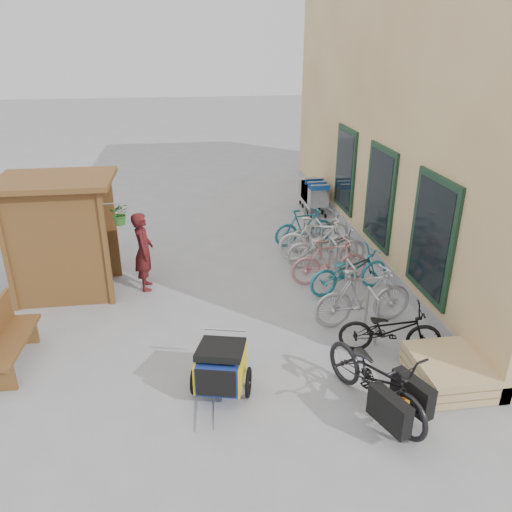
{
  "coord_description": "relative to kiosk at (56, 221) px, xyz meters",
  "views": [
    {
      "loc": [
        -0.72,
        -7.1,
        4.79
      ],
      "look_at": [
        0.5,
        1.5,
        1.0
      ],
      "focal_mm": 35.0,
      "sensor_mm": 36.0,
      "label": 1
    }
  ],
  "objects": [
    {
      "name": "building",
      "position": [
        9.77,
        2.03,
        1.94
      ],
      "size": [
        6.07,
        13.0,
        7.0
      ],
      "color": "#DBC07E",
      "rests_on": "ground"
    },
    {
      "name": "bike_4",
      "position": [
        5.6,
        0.5,
        -1.07
      ],
      "size": [
        1.83,
        0.65,
        0.96
      ],
      "primitive_type": "imported",
      "rotation": [
        0.0,
        0.0,
        1.58
      ],
      "color": "#A2A3A7",
      "rests_on": "ground"
    },
    {
      "name": "bike_2",
      "position": [
        5.72,
        -0.78,
        -1.08
      ],
      "size": [
        1.88,
        1.02,
        0.94
      ],
      "primitive_type": "imported",
      "rotation": [
        0.0,
        0.0,
        1.81
      ],
      "color": "teal",
      "rests_on": "ground"
    },
    {
      "name": "bike_1",
      "position": [
        5.57,
        -2.04,
        -0.99
      ],
      "size": [
        1.9,
        0.7,
        1.12
      ],
      "primitive_type": "imported",
      "rotation": [
        0.0,
        0.0,
        1.67
      ],
      "color": "#A2A3A7",
      "rests_on": "ground"
    },
    {
      "name": "bike_7",
      "position": [
        5.4,
        1.86,
        -1.08
      ],
      "size": [
        1.63,
        0.74,
        0.95
      ],
      "primitive_type": "imported",
      "rotation": [
        0.0,
        0.0,
        1.77
      ],
      "color": "teal",
      "rests_on": "ground"
    },
    {
      "name": "ground",
      "position": [
        3.28,
        -2.47,
        -1.55
      ],
      "size": [
        80.0,
        80.0,
        0.0
      ],
      "primitive_type": "plane",
      "color": "#969799"
    },
    {
      "name": "cargo_bike",
      "position": [
        4.99,
        -4.26,
        -1.04
      ],
      "size": [
        1.35,
        2.1,
        1.04
      ],
      "rotation": [
        0.0,
        0.0,
        0.37
      ],
      "color": "black",
      "rests_on": "ground"
    },
    {
      "name": "child_trailer",
      "position": [
        2.89,
        -3.62,
        -1.08
      ],
      "size": [
        0.94,
        1.48,
        0.85
      ],
      "rotation": [
        0.0,
        0.0,
        -0.25
      ],
      "color": "#1C419B",
      "rests_on": "ground"
    },
    {
      "name": "bike_6",
      "position": [
        5.69,
        1.55,
        -1.1
      ],
      "size": [
        1.82,
        1.09,
        0.9
      ],
      "primitive_type": "imported",
      "rotation": [
        0.0,
        0.0,
        1.88
      ],
      "color": "#A2A3A7",
      "rests_on": "ground"
    },
    {
      "name": "bench",
      "position": [
        -0.4,
        -2.48,
        -1.04
      ],
      "size": [
        0.53,
        1.6,
        1.0
      ],
      "rotation": [
        0.0,
        0.0,
        -0.04
      ],
      "color": "brown",
      "rests_on": "ground"
    },
    {
      "name": "pallet_stack",
      "position": [
        6.28,
        -3.87,
        -1.34
      ],
      "size": [
        1.0,
        1.2,
        0.4
      ],
      "color": "tan",
      "rests_on": "ground"
    },
    {
      "name": "person_kiosk",
      "position": [
        1.6,
        -0.01,
        -0.73
      ],
      "size": [
        0.42,
        0.62,
        1.65
      ],
      "primitive_type": "imported",
      "rotation": [
        0.0,
        0.0,
        1.62
      ],
      "color": "maroon",
      "rests_on": "ground"
    },
    {
      "name": "bike_rack",
      "position": [
        5.58,
        -0.07,
        -1.04
      ],
      "size": [
        0.05,
        5.35,
        0.86
      ],
      "color": "#A5A8AD",
      "rests_on": "ground"
    },
    {
      "name": "bike_3",
      "position": [
        5.43,
        -0.35,
        -1.05
      ],
      "size": [
        1.7,
        0.55,
        1.01
      ],
      "primitive_type": "imported",
      "rotation": [
        0.0,
        0.0,
        1.62
      ],
      "color": "tan",
      "rests_on": "ground"
    },
    {
      "name": "bike_5",
      "position": [
        5.47,
        0.74,
        -1.0
      ],
      "size": [
        1.91,
        0.95,
        1.1
      ],
      "primitive_type": "imported",
      "rotation": [
        0.0,
        0.0,
        1.32
      ],
      "color": "silver",
      "rests_on": "ground"
    },
    {
      "name": "shopping_carts",
      "position": [
        6.28,
        4.46,
        -0.95
      ],
      "size": [
        0.58,
        1.59,
        1.03
      ],
      "color": "silver",
      "rests_on": "ground"
    },
    {
      "name": "bike_0",
      "position": [
        5.71,
        -2.97,
        -1.12
      ],
      "size": [
        1.75,
        0.95,
        0.87
      ],
      "primitive_type": "imported",
      "rotation": [
        0.0,
        0.0,
        1.33
      ],
      "color": "black",
      "rests_on": "ground"
    },
    {
      "name": "kiosk",
      "position": [
        0.0,
        0.0,
        0.0
      ],
      "size": [
        2.49,
        1.65,
        2.4
      ],
      "color": "brown",
      "rests_on": "ground"
    }
  ]
}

